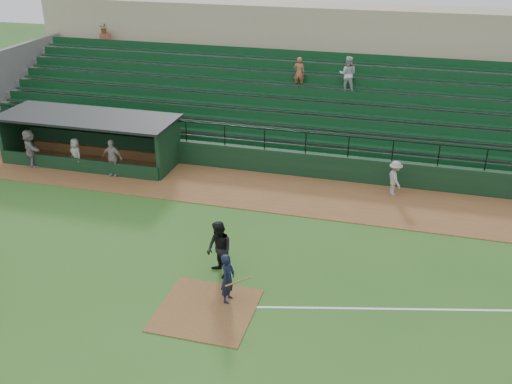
# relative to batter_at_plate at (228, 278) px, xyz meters

# --- Properties ---
(ground) EXTENTS (90.00, 90.00, 0.00)m
(ground) POSITION_rel_batter_at_plate_xyz_m (-0.53, 0.33, -0.87)
(ground) COLOR #2B5A1D
(ground) RESTS_ON ground
(warning_track) EXTENTS (40.00, 4.00, 0.03)m
(warning_track) POSITION_rel_batter_at_plate_xyz_m (-0.53, 8.33, -0.85)
(warning_track) COLOR brown
(warning_track) RESTS_ON ground
(home_plate_dirt) EXTENTS (3.00, 3.00, 0.03)m
(home_plate_dirt) POSITION_rel_batter_at_plate_xyz_m (-0.53, -0.67, -0.85)
(home_plate_dirt) COLOR brown
(home_plate_dirt) RESTS_ON ground
(foul_line) EXTENTS (17.49, 4.44, 0.01)m
(foul_line) POSITION_rel_batter_at_plate_xyz_m (7.47, 1.53, -0.86)
(foul_line) COLOR white
(foul_line) RESTS_ON ground
(stadium_structure) EXTENTS (38.00, 13.08, 6.40)m
(stadium_structure) POSITION_rel_batter_at_plate_xyz_m (-0.53, 16.79, 1.44)
(stadium_structure) COLOR black
(stadium_structure) RESTS_ON ground
(dugout) EXTENTS (8.90, 3.20, 2.42)m
(dugout) POSITION_rel_batter_at_plate_xyz_m (-10.28, 9.89, 0.46)
(dugout) COLOR black
(dugout) RESTS_ON ground
(batter_at_plate) EXTENTS (1.03, 0.70, 1.73)m
(batter_at_plate) POSITION_rel_batter_at_plate_xyz_m (0.00, 0.00, 0.00)
(batter_at_plate) COLOR black
(batter_at_plate) RESTS_ON ground
(umpire) EXTENTS (1.26, 1.25, 2.05)m
(umpire) POSITION_rel_batter_at_plate_xyz_m (-0.75, 1.36, 0.16)
(umpire) COLOR black
(umpire) RESTS_ON ground
(runner) EXTENTS (0.97, 1.19, 1.61)m
(runner) POSITION_rel_batter_at_plate_xyz_m (4.71, 9.46, -0.03)
(runner) COLOR #A09A96
(runner) RESTS_ON warning_track
(dugout_player_a) EXTENTS (1.10, 0.52, 1.82)m
(dugout_player_a) POSITION_rel_batter_at_plate_xyz_m (-8.36, 8.09, 0.07)
(dugout_player_a) COLOR #9D9893
(dugout_player_a) RESTS_ON warning_track
(dugout_player_b) EXTENTS (0.93, 0.84, 1.60)m
(dugout_player_b) POSITION_rel_batter_at_plate_xyz_m (-10.42, 8.32, -0.04)
(dugout_player_b) COLOR #A19B97
(dugout_player_b) RESTS_ON warning_track
(dugout_player_c) EXTENTS (1.69, 1.61, 1.91)m
(dugout_player_c) POSITION_rel_batter_at_plate_xyz_m (-12.84, 8.12, 0.12)
(dugout_player_c) COLOR gray
(dugout_player_c) RESTS_ON warning_track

